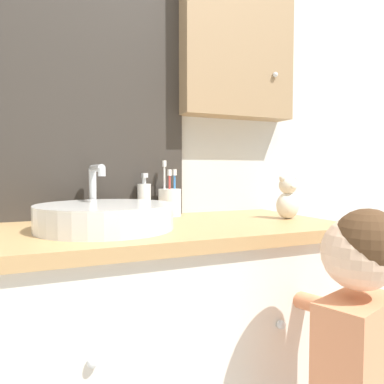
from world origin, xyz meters
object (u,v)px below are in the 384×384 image
teddy_bear (288,198)px  child_figure (355,379)px  soap_dispenser (144,199)px  toothbrush_holder (170,202)px  sink_basin (105,215)px

teddy_bear → child_figure: bearing=-107.6°
soap_dispenser → child_figure: (0.30, -0.67, -0.37)m
toothbrush_holder → soap_dispenser: 0.09m
soap_dispenser → teddy_bear: soap_dispenser is taller
sink_basin → toothbrush_holder: toothbrush_holder is taller
sink_basin → child_figure: (0.47, -0.44, -0.35)m
sink_basin → child_figure: 0.74m
sink_basin → child_figure: bearing=-43.1°
toothbrush_holder → child_figure: bearing=-72.4°
soap_dispenser → child_figure: soap_dispenser is taller
toothbrush_holder → teddy_bear: bearing=-34.0°
soap_dispenser → child_figure: 0.82m
sink_basin → toothbrush_holder: 0.34m
toothbrush_holder → child_figure: toothbrush_holder is taller
toothbrush_holder → soap_dispenser: bearing=168.0°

